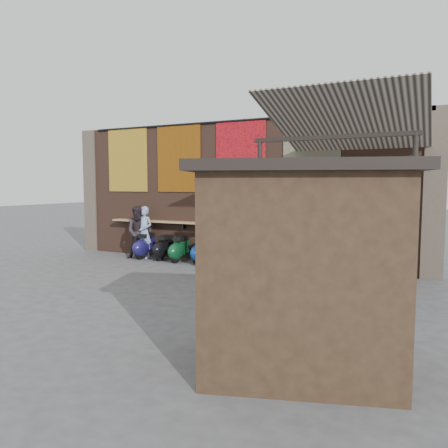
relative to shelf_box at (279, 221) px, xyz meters
name	(u,v)px	position (x,y,z in m)	size (l,w,h in m)	color
ground	(185,279)	(-1.51, -2.30, -1.25)	(70.00, 70.00, 0.00)	#474749
brick_wall	(234,192)	(-1.51, 0.40, 0.75)	(10.00, 0.40, 4.00)	brown
pier_left	(95,191)	(-6.71, 0.40, 0.75)	(0.50, 0.50, 4.00)	#4C4238
pier_right	(435,194)	(3.69, 0.40, 0.75)	(0.50, 0.50, 4.00)	#4C4238
eating_counter	(228,225)	(-1.51, 0.03, -0.15)	(8.00, 0.32, 0.05)	#9E7A51
shelf_box	(279,221)	(0.00, 0.00, 0.00)	(0.64, 0.30, 0.26)	white
tapestry_redgold	(128,160)	(-5.11, 0.18, 1.75)	(1.50, 0.02, 2.00)	maroon
tapestry_sun	(179,158)	(-3.21, 0.18, 1.75)	(1.50, 0.02, 2.00)	#CA6B0B
tapestry_orange	(240,156)	(-1.21, 0.18, 1.75)	(1.50, 0.02, 2.00)	red
tapestry_multi	(311,154)	(0.79, 0.18, 1.75)	(1.50, 0.02, 2.00)	#225B7F
hang_rail	(230,121)	(-1.51, 0.17, 2.73)	(0.06, 0.06, 9.50)	black
scooter_stool_0	(145,246)	(-4.13, -0.30, -0.88)	(0.35, 0.79, 0.75)	navy
scooter_stool_1	(164,248)	(-3.47, -0.27, -0.90)	(0.34, 0.75, 0.71)	black
scooter_stool_2	(180,249)	(-2.87, -0.35, -0.89)	(0.34, 0.77, 0.73)	#0E4824
scooter_stool_3	(202,251)	(-2.18, -0.29, -0.89)	(0.34, 0.76, 0.72)	navy
scooter_stool_4	(221,250)	(-1.57, -0.31, -0.83)	(0.40, 0.88, 0.84)	navy
scooter_stool_5	(243,252)	(-0.89, -0.34, -0.85)	(0.38, 0.85, 0.80)	black
scooter_stool_6	(264,256)	(-0.29, -0.35, -0.89)	(0.34, 0.76, 0.72)	maroon
scooter_stool_7	(287,258)	(0.32, -0.28, -0.91)	(0.33, 0.73, 0.69)	#0D5C0D
scooter_stool_8	(313,258)	(1.02, -0.32, -0.85)	(0.38, 0.84, 0.80)	#1C144E
scooter_stool_9	(340,261)	(1.68, -0.26, -0.89)	(0.34, 0.77, 0.73)	#175F4D
diner_left	(144,232)	(-4.15, -0.30, -0.47)	(0.57, 0.38, 1.57)	#8E9FCF
diner_right	(139,232)	(-4.27, -0.40, -0.47)	(0.77, 0.60, 1.58)	#2A2026
shopper_navy	(321,260)	(1.82, -2.80, -0.45)	(0.94, 0.39, 1.60)	#161A31
shopper_grey	(357,256)	(2.36, -2.13, -0.45)	(1.04, 0.60, 1.61)	#545559
shopper_tan	(339,242)	(1.79, -1.00, -0.33)	(0.90, 0.59, 1.84)	#7D564F
market_stall	(300,273)	(2.33, -5.99, -0.07)	(2.18, 1.63, 2.36)	black
stall_roof	(302,167)	(2.33, -5.99, 1.17)	(2.44, 1.88, 0.12)	black
stall_sign	(300,222)	(2.08, -5.18, 0.46)	(1.20, 0.04, 0.50)	gold
stall_shelf	(299,283)	(2.08, -5.18, -0.39)	(1.81, 0.10, 0.06)	#473321
awning_canvas	(348,121)	(1.99, -1.40, 2.30)	(3.20, 3.40, 0.03)	beige
awning_ledger	(361,113)	(1.99, 0.19, 2.70)	(3.30, 0.08, 0.12)	#33261C
awning_header	(332,137)	(1.99, -2.90, 1.83)	(3.00, 0.08, 0.08)	black
awning_post_left	(259,218)	(0.59, -2.90, 0.30)	(0.09, 0.09, 3.10)	black
awning_post_right	(413,224)	(3.39, -2.90, 0.30)	(0.09, 0.09, 3.10)	black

